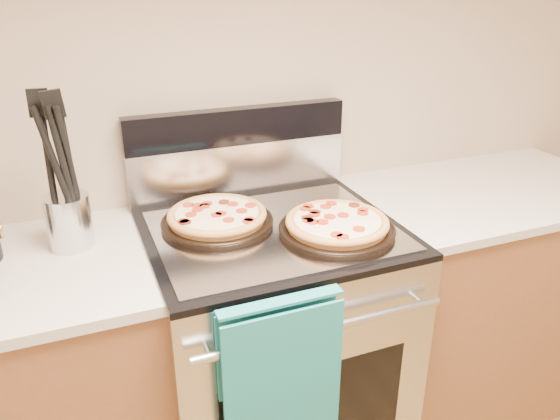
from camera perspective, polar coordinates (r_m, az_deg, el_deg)
name	(u,v)px	position (r m, az deg, el deg)	size (l,w,h in m)	color
wall_back	(232,66)	(1.85, -5.03, 14.72)	(4.00, 4.00, 0.00)	tan
range_body	(272,352)	(1.92, -0.83, -14.60)	(0.76, 0.68, 0.90)	#B7B7BC
cooktop	(271,230)	(1.67, -0.92, -2.14)	(0.76, 0.68, 0.02)	black
backsplash_lower	(239,168)	(1.90, -4.31, 4.39)	(0.76, 0.06, 0.18)	silver
backsplash_upper	(238,126)	(1.86, -4.45, 8.75)	(0.76, 0.06, 0.12)	black
oven_handle	(324,329)	(1.43, 4.64, -12.25)	(0.03, 0.03, 0.70)	silver
dish_towel	(281,371)	(1.45, 0.08, -16.51)	(0.32, 0.05, 0.42)	#186C7C
foil_sheet	(275,231)	(1.64, -0.54, -2.16)	(0.70, 0.55, 0.01)	gray
cabinet_right	(474,297)	(2.34, 19.62, -8.53)	(1.00, 0.62, 0.88)	brown
countertop_right	(492,191)	(2.15, 21.27, 1.82)	(1.02, 0.64, 0.03)	#BCB4A8
pepperoni_pizza_back	(217,218)	(1.67, -6.58, -0.80)	(0.34, 0.34, 0.05)	#B87738
pepperoni_pizza_front	(337,225)	(1.62, 5.98, -1.58)	(0.34, 0.34, 0.05)	#B87738
utensil_crock	(69,221)	(1.66, -21.16, -1.11)	(0.13, 0.13, 0.16)	silver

